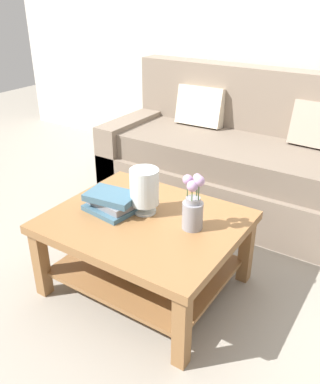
{
  "coord_description": "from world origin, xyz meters",
  "views": [
    {
      "loc": [
        1.11,
        -2.01,
        1.61
      ],
      "look_at": [
        -0.02,
        -0.29,
        0.57
      ],
      "focal_mm": 37.94,
      "sensor_mm": 36.0,
      "label": 1
    }
  ],
  "objects": [
    {
      "name": "glass_hurricane_vase",
      "position": [
        -0.07,
        -0.38,
        0.62
      ],
      "size": [
        0.16,
        0.16,
        0.26
      ],
      "color": "silver",
      "rests_on": "coffee_table"
    },
    {
      "name": "back_wall",
      "position": [
        0.0,
        1.65,
        1.35
      ],
      "size": [
        6.4,
        0.12,
        2.7
      ],
      "primitive_type": "cube",
      "color": "beige",
      "rests_on": "ground"
    },
    {
      "name": "coffee_table",
      "position": [
        -0.02,
        -0.44,
        0.34
      ],
      "size": [
        1.04,
        0.87,
        0.47
      ],
      "color": "olive",
      "rests_on": "ground"
    },
    {
      "name": "couch",
      "position": [
        0.07,
        0.85,
        0.36
      ],
      "size": [
        2.3,
        0.9,
        1.06
      ],
      "color": "#7A6B5B",
      "rests_on": "ground"
    },
    {
      "name": "book_stack_main",
      "position": [
        -0.24,
        -0.47,
        0.52
      ],
      "size": [
        0.3,
        0.24,
        0.11
      ],
      "color": "#3D6075",
      "rests_on": "coffee_table"
    },
    {
      "name": "flower_pitcher",
      "position": [
        0.24,
        -0.38,
        0.6
      ],
      "size": [
        0.12,
        0.12,
        0.31
      ],
      "color": "gray",
      "rests_on": "coffee_table"
    },
    {
      "name": "ground_plane",
      "position": [
        0.0,
        0.0,
        0.0
      ],
      "size": [
        10.0,
        10.0,
        0.0
      ],
      "primitive_type": "plane",
      "color": "gray"
    }
  ]
}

